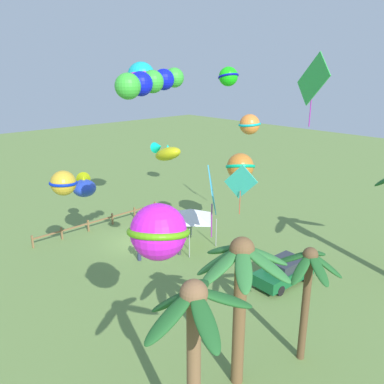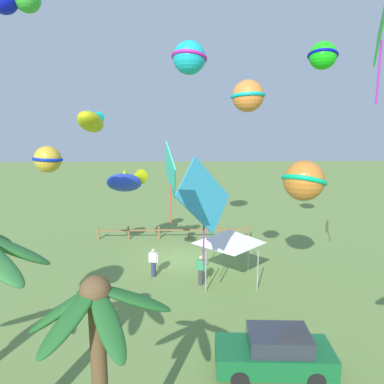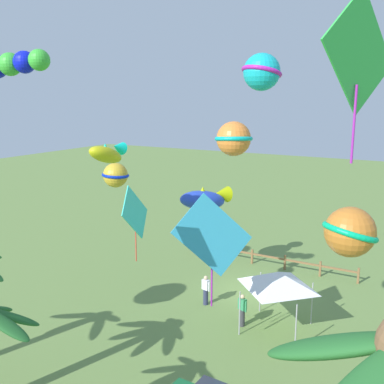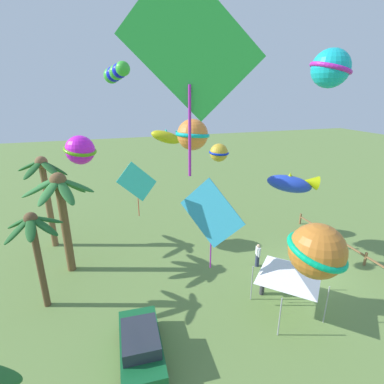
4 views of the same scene
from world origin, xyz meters
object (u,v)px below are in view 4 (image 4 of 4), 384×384
Objects in this scene: palm_tree_0 at (45,182)px; kite_diamond_4 at (212,214)px; kite_tube_3 at (116,73)px; kite_ball_7 at (219,153)px; palm_tree_2 at (35,238)px; festival_tent at (290,270)px; parked_car_0 at (141,345)px; kite_fish_9 at (168,136)px; kite_ball_1 at (317,251)px; kite_diamond_10 at (190,48)px; spectator_1 at (263,282)px; kite_ball_8 at (331,68)px; palm_tree_3 at (61,199)px; kite_ball_11 at (193,135)px; kite_fish_2 at (292,183)px; kite_diamond_6 at (137,183)px; kite_ball_5 at (80,150)px; spectator_0 at (258,255)px.

kite_diamond_4 is at bearing -137.83° from palm_tree_0.
kite_tube_3 is 8.72m from kite_ball_7.
palm_tree_2 reaches higher than festival_tent.
parked_car_0 is 10.43m from kite_fish_9.
kite_diamond_10 is at bearing 97.95° from kite_ball_1.
kite_tube_3 is at bearing -116.21° from palm_tree_0.
kite_ball_8 is at bearing -79.99° from spectator_1.
kite_tube_3 is (1.12, -3.81, 7.00)m from palm_tree_3.
palm_tree_3 is at bearing -159.55° from palm_tree_0.
kite_ball_1 reaches higher than festival_tent.
kite_ball_1 reaches higher than palm_tree_3.
kite_ball_11 reaches higher than kite_fish_9.
kite_tube_3 is at bearing 76.84° from kite_fish_2.
kite_tube_3 is 4.93m from kite_fish_9.
kite_fish_2 is 11.54m from kite_diamond_6.
palm_tree_2 is (-6.82, -0.35, -0.88)m from palm_tree_0.
kite_diamond_10 reaches higher than kite_diamond_6.
kite_fish_2 is at bearing -89.61° from kite_fish_9.
palm_tree_3 is 4.05× the size of spectator_1.
kite_ball_5 reaches higher than kite_diamond_4.
parked_car_0 is 9.46m from spectator_0.
parked_car_0 is 1.17× the size of kite_tube_3.
palm_tree_3 is at bearing 106.41° from kite_tube_3.
kite_ball_7 is (6.29, -6.78, -0.23)m from kite_diamond_6.
kite_fish_2 is (-1.47, -14.91, -0.03)m from palm_tree_3.
kite_diamond_6 is 1.30× the size of kite_fish_9.
kite_ball_7 is at bearing -53.87° from kite_fish_9.
spectator_0 is 7.72m from kite_ball_7.
palm_tree_0 reaches higher than palm_tree_2.
kite_diamond_10 is (-5.43, 5.92, 10.84)m from spectator_1.
kite_fish_9 is (-3.32, 4.54, 1.85)m from kite_ball_7.
kite_ball_11 is at bearing 45.29° from kite_ball_1.
kite_diamond_10 is at bearing -167.29° from kite_ball_5.
spectator_1 is at bearing -101.90° from kite_diamond_6.
kite_ball_8 is at bearing -98.62° from palm_tree_2.
parked_car_0 is 2.51× the size of spectator_1.
spectator_1 is (-9.52, -11.70, -4.12)m from palm_tree_0.
palm_tree_3 is 8.05m from kite_tube_3.
kite_diamond_6 is at bearing -138.75° from palm_tree_3.
kite_fish_2 is 1.90× the size of kite_ball_7.
kite_diamond_10 is at bearing 161.18° from kite_ball_11.
palm_tree_3 is 1.73× the size of kite_fish_2.
spectator_1 is 0.43× the size of kite_fish_2.
kite_ball_11 is (-10.94, -7.15, 4.37)m from palm_tree_0.
spectator_0 is 0.60× the size of kite_ball_8.
kite_diamond_6 is at bearing 67.48° from festival_tent.
spectator_1 is at bearing 177.01° from kite_ball_7.
kite_ball_7 is at bearing 19.96° from kite_ball_8.
kite_ball_5 is 15.36m from kite_ball_8.
kite_diamond_4 is 5.39m from kite_fish_9.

